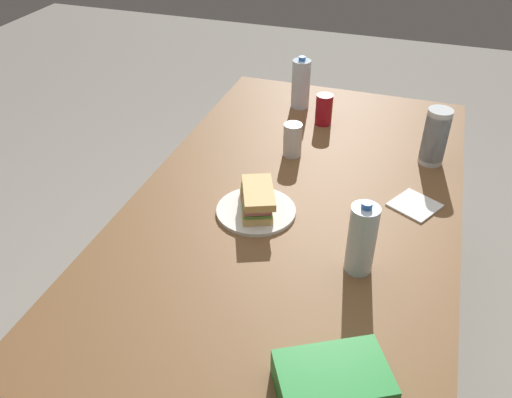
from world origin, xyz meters
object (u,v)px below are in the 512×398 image
(dining_table, at_px, (295,219))
(sandwich, at_px, (257,199))
(water_bottle_tall, at_px, (301,84))
(soda_can_silver, at_px, (293,140))
(soda_can_red, at_px, (324,110))
(chip_bag, at_px, (332,381))
(paper_plate, at_px, (256,211))
(plastic_cup_stack, at_px, (435,137))
(water_bottle_spare, at_px, (362,239))

(dining_table, distance_m, sandwich, 0.20)
(water_bottle_tall, relative_size, soda_can_silver, 1.78)
(soda_can_red, xyz_separation_m, chip_bag, (1.19, 0.28, -0.03))
(sandwich, height_order, water_bottle_tall, water_bottle_tall)
(chip_bag, height_order, soda_can_silver, soda_can_silver)
(paper_plate, bearing_deg, chip_bag, 32.67)
(dining_table, xyz_separation_m, sandwich, (0.11, -0.10, 0.14))
(paper_plate, height_order, plastic_cup_stack, plastic_cup_stack)
(sandwich, height_order, soda_can_red, soda_can_red)
(dining_table, relative_size, water_bottle_tall, 8.18)
(sandwich, bearing_deg, paper_plate, -130.62)
(dining_table, relative_size, chip_bag, 7.72)
(paper_plate, bearing_deg, water_bottle_spare, 66.01)
(chip_bag, bearing_deg, plastic_cup_stack, 53.19)
(sandwich, relative_size, water_bottle_tall, 0.92)
(soda_can_red, distance_m, chip_bag, 1.22)
(chip_bag, height_order, plastic_cup_stack, plastic_cup_stack)
(paper_plate, bearing_deg, sandwich, 49.38)
(soda_can_red, height_order, chip_bag, soda_can_red)
(water_bottle_spare, bearing_deg, sandwich, -113.81)
(dining_table, height_order, water_bottle_spare, water_bottle_spare)
(soda_can_red, xyz_separation_m, water_bottle_spare, (0.79, 0.27, 0.04))
(sandwich, relative_size, chip_bag, 0.87)
(chip_bag, height_order, water_bottle_tall, water_bottle_tall)
(paper_plate, height_order, water_bottle_tall, water_bottle_tall)
(paper_plate, xyz_separation_m, plastic_cup_stack, (-0.47, 0.49, 0.10))
(water_bottle_spare, bearing_deg, plastic_cup_stack, 166.55)
(paper_plate, relative_size, chip_bag, 1.06)
(water_bottle_spare, bearing_deg, soda_can_silver, -147.95)
(sandwich, bearing_deg, soda_can_red, 174.53)
(dining_table, relative_size, plastic_cup_stack, 8.75)
(plastic_cup_stack, relative_size, soda_can_silver, 1.66)
(soda_can_red, relative_size, chip_bag, 0.53)
(soda_can_red, bearing_deg, plastic_cup_stack, 68.19)
(soda_can_red, relative_size, plastic_cup_stack, 0.60)
(soda_can_red, height_order, water_bottle_tall, water_bottle_tall)
(sandwich, distance_m, water_bottle_spare, 0.37)
(chip_bag, bearing_deg, sandwich, 93.46)
(dining_table, relative_size, sandwich, 8.87)
(sandwich, distance_m, soda_can_red, 0.65)
(dining_table, bearing_deg, paper_plate, -42.57)
(chip_bag, distance_m, water_bottle_spare, 0.40)
(paper_plate, bearing_deg, soda_can_red, 174.22)
(paper_plate, bearing_deg, plastic_cup_stack, 134.20)
(plastic_cup_stack, bearing_deg, water_bottle_spare, -13.45)
(paper_plate, distance_m, water_bottle_spare, 0.38)
(sandwich, xyz_separation_m, plastic_cup_stack, (-0.48, 0.49, 0.05))
(plastic_cup_stack, bearing_deg, dining_table, -46.69)
(water_bottle_tall, distance_m, water_bottle_spare, 1.00)
(plastic_cup_stack, distance_m, water_bottle_spare, 0.64)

